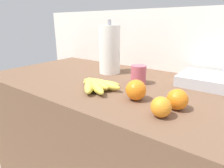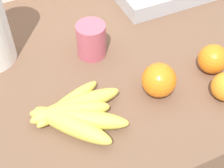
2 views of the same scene
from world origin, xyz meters
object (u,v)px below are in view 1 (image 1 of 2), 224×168
Objects in this scene: orange_back_right at (161,107)px; orange_front at (177,99)px; banana_bunch at (96,85)px; sink_basin at (221,81)px; orange_far_right at (136,90)px; mug at (138,75)px; paper_towel_roll at (110,50)px.

orange_front reaches higher than orange_back_right.
banana_bunch is 0.59× the size of sink_basin.
orange_far_right is 0.45m from sink_basin.
orange_far_right is at bearing -64.29° from mug.
orange_far_right is 0.88× the size of mug.
mug reaches higher than orange_far_right.
sink_basin is 4.00× the size of mug.
mug is at bearing 115.71° from orange_far_right.
sink_basin is at bearing 38.80° from banana_bunch.
orange_back_right is 0.92× the size of orange_front.
orange_front is (0.16, 0.01, -0.00)m from orange_far_right.
banana_bunch is 2.96× the size of orange_front.
orange_back_right is (0.34, -0.08, 0.01)m from banana_bunch.
mug is at bearing 57.53° from banana_bunch.
mug reaches higher than orange_front.
banana_bunch is 2.68× the size of orange_far_right.
mug is (0.24, -0.09, -0.09)m from paper_towel_roll.
mug reaches higher than banana_bunch.
paper_towel_roll is (-0.47, 0.35, 0.10)m from orange_back_right.
orange_far_right is 1.21× the size of orange_back_right.
mug is (-0.25, 0.18, 0.01)m from orange_front.
banana_bunch is 0.21m from orange_far_right.
sink_basin is at bearing 56.22° from orange_far_right.
paper_towel_roll is at bearing 151.20° from orange_front.
paper_towel_roll reaches higher than sink_basin.
banana_bunch is 3.23× the size of orange_back_right.
orange_far_right is 0.21m from mug.
paper_towel_roll reaches higher than orange_back_right.
mug is at bearing 144.13° from orange_front.
orange_back_right is at bearing -13.40° from banana_bunch.
mug reaches higher than orange_back_right.
sink_basin is (0.25, 0.37, -0.01)m from orange_far_right.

